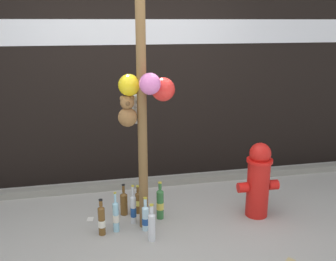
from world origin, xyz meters
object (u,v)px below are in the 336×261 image
at_px(bottle_0, 160,203).
at_px(bottle_7, 116,216).
at_px(bottle_1, 133,209).
at_px(bottle_5, 145,218).
at_px(bottle_3, 152,225).
at_px(fire_hydrant, 258,180).
at_px(bottle_2, 138,202).
at_px(bottle_4, 124,203).
at_px(memorial_post, 141,71).
at_px(bottle_6, 102,220).

distance_m(bottle_0, bottle_7, 0.50).
bearing_deg(bottle_1, bottle_7, -146.46).
bearing_deg(bottle_5, bottle_0, 47.64).
distance_m(bottle_0, bottle_3, 0.43).
relative_size(fire_hydrant, bottle_3, 2.16).
height_order(fire_hydrant, bottle_0, fire_hydrant).
distance_m(bottle_0, bottle_5, 0.28).
bearing_deg(bottle_5, bottle_2, 93.97).
height_order(bottle_2, bottle_4, bottle_4).
relative_size(bottle_5, bottle_7, 0.84).
height_order(memorial_post, bottle_2, memorial_post).
bearing_deg(bottle_1, bottle_2, 70.04).
bearing_deg(fire_hydrant, bottle_7, -178.99).
height_order(bottle_2, bottle_7, bottle_7).
relative_size(bottle_6, bottle_7, 0.89).
distance_m(bottle_1, bottle_5, 0.19).
relative_size(bottle_2, bottle_7, 0.76).
bearing_deg(bottle_7, memorial_post, 6.16).
bearing_deg(memorial_post, bottle_5, -87.27).
distance_m(memorial_post, bottle_0, 1.41).
xyz_separation_m(fire_hydrant, bottle_5, (-1.20, -0.06, -0.27)).
bearing_deg(fire_hydrant, memorial_post, 179.80).
distance_m(bottle_4, bottle_7, 0.35).
bearing_deg(bottle_7, bottle_3, -36.82).
height_order(memorial_post, bottle_4, memorial_post).
relative_size(memorial_post, bottle_1, 6.70).
relative_size(bottle_3, bottle_4, 1.08).
xyz_separation_m(bottle_0, bottle_5, (-0.18, -0.20, -0.03)).
bearing_deg(memorial_post, bottle_1, 136.04).
height_order(bottle_1, bottle_5, bottle_1).
relative_size(bottle_1, bottle_6, 1.12).
height_order(memorial_post, bottle_5, memorial_post).
bearing_deg(bottle_6, bottle_5, -0.49).
bearing_deg(memorial_post, bottle_3, -83.04).
distance_m(fire_hydrant, bottle_6, 1.64).
relative_size(bottle_0, bottle_3, 1.10).
relative_size(fire_hydrant, bottle_0, 1.97).
relative_size(bottle_4, bottle_7, 0.83).
bearing_deg(bottle_2, bottle_4, 179.20).
bearing_deg(bottle_3, bottle_7, 143.18).
height_order(bottle_4, bottle_6, bottle_6).
distance_m(bottle_0, bottle_2, 0.27).
bearing_deg(bottle_6, fire_hydrant, 2.08).
bearing_deg(bottle_5, memorial_post, 92.73).
height_order(bottle_2, bottle_6, bottle_6).
bearing_deg(bottle_5, bottle_6, 179.51).
relative_size(memorial_post, bottle_5, 7.98).
distance_m(bottle_1, bottle_4, 0.22).
bearing_deg(bottle_3, bottle_1, 109.74).
xyz_separation_m(memorial_post, bottle_7, (-0.28, -0.03, -1.39)).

